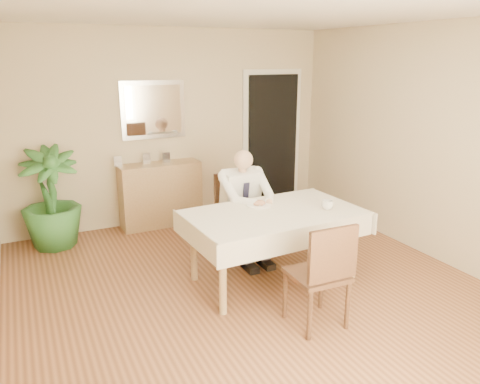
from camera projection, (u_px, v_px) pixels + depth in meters
name	position (u px, v px, depth m)	size (l,w,h in m)	color
room	(257.00, 164.00, 4.18)	(5.00, 5.02, 2.60)	brown
doorway	(272.00, 141.00, 7.04)	(0.96, 0.07, 2.10)	white
mirror	(153.00, 110.00, 6.15)	(0.86, 0.04, 0.76)	silver
dining_table	(274.00, 219.00, 4.65)	(1.77, 1.10, 0.75)	#9B8054
chair_far	(236.00, 208.00, 5.46)	(0.45, 0.45, 0.93)	#492C17
chair_near	(323.00, 270.00, 3.85)	(0.46, 0.46, 0.94)	#492C17
seated_man	(247.00, 201.00, 5.16)	(0.48, 0.72, 1.24)	white
plate	(259.00, 205.00, 4.80)	(0.26, 0.26, 0.02)	white
food	(259.00, 203.00, 4.79)	(0.14, 0.14, 0.06)	#976446
knife	(265.00, 204.00, 4.76)	(0.01, 0.01, 0.13)	silver
fork	(258.00, 206.00, 4.73)	(0.01, 0.01, 0.13)	silver
coffee_mug	(327.00, 205.00, 4.68)	(0.12, 0.12, 0.09)	white
sideboard	(161.00, 194.00, 6.33)	(1.07, 0.37, 0.86)	#9B8054
photo_frame_left	(118.00, 161.00, 6.01)	(0.10, 0.02, 0.14)	silver
photo_frame_center	(146.00, 158.00, 6.19)	(0.10, 0.02, 0.14)	silver
photo_frame_right	(166.00, 157.00, 6.24)	(0.10, 0.02, 0.14)	silver
potted_palm	(51.00, 198.00, 5.55)	(0.68, 0.68, 1.22)	#295E24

